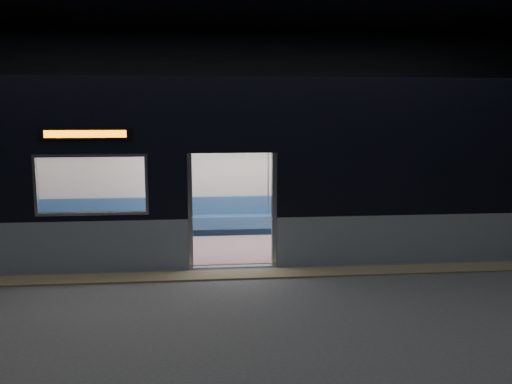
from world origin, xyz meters
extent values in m
cube|color=#47494C|center=(0.00, 0.00, -0.01)|extent=(24.00, 14.00, 0.01)
cube|color=black|center=(0.00, 6.98, 2.50)|extent=(24.00, 0.04, 5.00)
cube|color=black|center=(0.00, -6.98, 2.50)|extent=(24.00, 0.04, 5.00)
cube|color=#8C7F59|center=(0.00, 0.55, 0.01)|extent=(22.80, 0.50, 0.03)
cube|color=gray|center=(4.85, 1.06, 0.45)|extent=(8.30, 0.12, 0.90)
cube|color=black|center=(4.85, 1.06, 2.05)|extent=(8.30, 0.12, 2.30)
cube|color=black|center=(0.00, 1.06, 2.62)|extent=(1.40, 0.12, 1.15)
cube|color=#B7BABC|center=(-0.74, 1.06, 1.02)|extent=(0.08, 0.14, 2.05)
cube|color=#B7BABC|center=(0.74, 1.06, 1.02)|extent=(0.08, 0.14, 2.05)
cube|color=black|center=(-2.45, 0.98, 2.39)|extent=(1.50, 0.04, 0.18)
cube|color=#FF7500|center=(-2.45, 0.97, 2.39)|extent=(1.34, 0.03, 0.12)
cube|color=beige|center=(0.00, 3.94, 1.60)|extent=(18.00, 0.12, 3.20)
cube|color=black|center=(0.00, 2.50, 3.28)|extent=(18.00, 3.00, 0.15)
cube|color=#886263|center=(0.00, 2.50, 0.02)|extent=(17.76, 2.76, 0.04)
cube|color=beige|center=(0.00, 2.50, 2.35)|extent=(17.76, 2.76, 0.10)
cube|color=#2F5889|center=(0.00, 3.62, 0.24)|extent=(11.00, 0.48, 0.41)
cube|color=#2F5889|center=(0.00, 3.81, 0.65)|extent=(11.00, 0.10, 0.40)
cube|color=#6F505B|center=(-3.30, 1.41, 0.24)|extent=(4.40, 0.48, 0.41)
cube|color=#6F505B|center=(3.30, 1.41, 0.24)|extent=(4.40, 0.48, 0.41)
cylinder|color=silver|center=(-0.95, 1.37, 1.17)|extent=(0.04, 0.04, 2.26)
cylinder|color=silver|center=(-0.95, 3.63, 1.17)|extent=(0.04, 0.04, 2.26)
cylinder|color=silver|center=(0.95, 1.37, 1.17)|extent=(0.04, 0.04, 2.26)
cylinder|color=silver|center=(0.95, 3.63, 1.17)|extent=(0.04, 0.04, 2.26)
cylinder|color=silver|center=(0.00, 3.58, 1.95)|extent=(11.00, 0.03, 0.03)
cube|color=black|center=(1.85, 3.37, 0.54)|extent=(0.19, 0.53, 0.18)
cube|color=black|center=(2.09, 3.37, 0.54)|extent=(0.19, 0.53, 0.18)
cylinder|color=black|center=(1.85, 3.13, 0.26)|extent=(0.12, 0.12, 0.43)
cylinder|color=black|center=(2.09, 3.13, 0.26)|extent=(0.12, 0.12, 0.43)
cube|color=pink|center=(1.97, 3.59, 0.56)|extent=(0.45, 0.25, 0.22)
cylinder|color=pink|center=(1.97, 3.62, 0.95)|extent=(0.43, 0.43, 0.58)
sphere|color=tan|center=(1.97, 3.60, 1.37)|extent=(0.24, 0.24, 0.24)
sphere|color=black|center=(1.97, 3.65, 1.41)|extent=(0.25, 0.25, 0.25)
cube|color=black|center=(1.93, 3.29, 0.70)|extent=(0.34, 0.30, 0.15)
cube|color=white|center=(5.00, 3.85, 1.50)|extent=(1.08, 0.03, 0.70)
camera|label=1|loc=(-0.53, -8.32, 2.76)|focal=38.00mm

